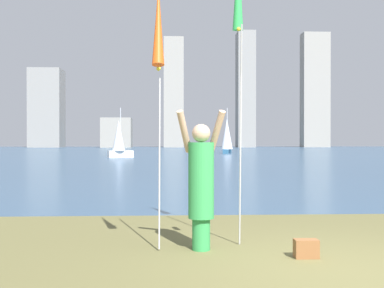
{
  "coord_description": "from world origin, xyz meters",
  "views": [
    {
      "loc": [
        -2.06,
        -5.32,
        1.53
      ],
      "look_at": [
        -1.24,
        12.31,
        1.41
      ],
      "focal_mm": 43.41,
      "sensor_mm": 36.0,
      "label": 1
    }
  ],
  "objects_px": {
    "kite_flag_left": "(158,31)",
    "bag": "(306,249)",
    "sailboat_8": "(119,139)",
    "sailboat_0": "(227,136)",
    "person": "(201,181)"
  },
  "relations": [
    {
      "from": "kite_flag_left",
      "to": "sailboat_0",
      "type": "xyz_separation_m",
      "value": [
        7.01,
        49.96,
        -0.84
      ]
    },
    {
      "from": "person",
      "to": "bag",
      "type": "bearing_deg",
      "value": -40.65
    },
    {
      "from": "bag",
      "to": "sailboat_8",
      "type": "xyz_separation_m",
      "value": [
        -6.5,
        36.91,
        1.59
      ]
    },
    {
      "from": "bag",
      "to": "person",
      "type": "bearing_deg",
      "value": 159.14
    },
    {
      "from": "kite_flag_left",
      "to": "sailboat_8",
      "type": "relative_size",
      "value": 0.79
    },
    {
      "from": "sailboat_8",
      "to": "bag",
      "type": "bearing_deg",
      "value": -80.0
    },
    {
      "from": "kite_flag_left",
      "to": "bag",
      "type": "height_order",
      "value": "kite_flag_left"
    },
    {
      "from": "person",
      "to": "kite_flag_left",
      "type": "relative_size",
      "value": 0.54
    },
    {
      "from": "person",
      "to": "kite_flag_left",
      "type": "xyz_separation_m",
      "value": [
        -0.59,
        -0.38,
        2.01
      ]
    },
    {
      "from": "kite_flag_left",
      "to": "bag",
      "type": "relative_size",
      "value": 11.66
    },
    {
      "from": "person",
      "to": "kite_flag_left",
      "type": "bearing_deg",
      "value": -167.02
    },
    {
      "from": "sailboat_8",
      "to": "kite_flag_left",
      "type": "bearing_deg",
      "value": -82.91
    },
    {
      "from": "sailboat_8",
      "to": "sailboat_0",
      "type": "bearing_deg",
      "value": 48.71
    },
    {
      "from": "sailboat_0",
      "to": "sailboat_8",
      "type": "height_order",
      "value": "sailboat_0"
    },
    {
      "from": "person",
      "to": "sailboat_0",
      "type": "bearing_deg",
      "value": 62.84
    }
  ]
}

